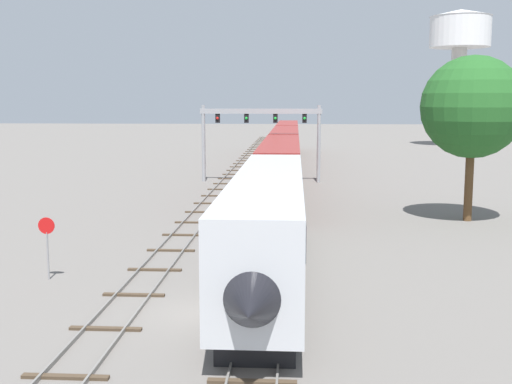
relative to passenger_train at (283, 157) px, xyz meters
name	(u,v)px	position (x,y,z in m)	size (l,w,h in m)	color
ground_plane	(211,313)	(-2.00, -39.43, -2.60)	(400.00, 400.00, 0.00)	slate
track_main	(286,162)	(0.00, 20.57, -2.54)	(2.60, 200.00, 0.16)	slate
track_near	(229,181)	(-5.50, 0.57, -2.54)	(2.60, 160.00, 0.16)	slate
passenger_train	(283,157)	(0.00, 0.00, 0.00)	(3.04, 91.46, 4.80)	silver
signal_gantry	(261,126)	(-2.25, 0.59, 3.01)	(12.10, 0.49, 7.65)	#999BA0
water_tower	(460,38)	(29.45, 52.02, 16.13)	(10.50, 10.50, 23.64)	beige
stop_sign	(47,239)	(-10.00, -35.21, -0.73)	(0.76, 0.08, 2.88)	gray
trackside_tree_left	(473,107)	(12.90, -19.37, 5.04)	(6.82, 6.82, 11.08)	brown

